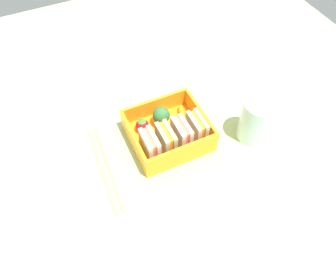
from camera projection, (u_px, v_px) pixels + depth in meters
The scene contains 13 objects.
ground_plane at pixel (168, 141), 69.04cm from camera, with size 120.00×120.00×2.00cm, color #B9CA80.
bento_tray at pixel (168, 137), 67.78cm from camera, with size 15.25×13.82×1.20cm, color orange.
bento_rim at pixel (168, 129), 65.61cm from camera, with size 15.25×13.82×4.26cm.
sandwich_left at pixel (197, 128), 64.90cm from camera, with size 2.45×5.41×5.57cm.
sandwich_center_left at pixel (182, 134), 64.03cm from camera, with size 2.45×5.41×5.57cm.
sandwich_center at pixel (166, 139), 63.17cm from camera, with size 2.45×5.41×5.57cm.
sandwich_center_right at pixel (150, 145), 62.30cm from camera, with size 2.45×5.41×5.57cm.
carrot_stick_far_left at pixel (183, 117), 69.31cm from camera, with size 1.32×1.32×5.43cm, color orange.
broccoli_floret at pixel (162, 115), 67.02cm from camera, with size 3.58×3.58×4.56cm.
strawberry_far_left at pixel (142, 125), 66.91cm from camera, with size 2.79×2.79×3.39cm.
chopstick_pair at pixel (105, 168), 63.46cm from camera, with size 2.95×20.11×0.70cm.
drinking_glass at pixel (256, 120), 64.99cm from camera, with size 6.31×6.31×9.68cm, color silver.
folded_napkin at pixel (138, 80), 78.57cm from camera, with size 13.77×8.51×0.40cm, color silver.
Camera 1 is at (17.02, 36.57, 55.09)cm, focal length 35.00 mm.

